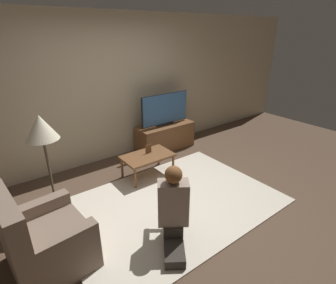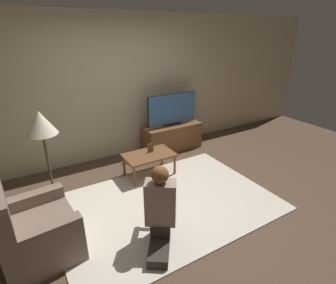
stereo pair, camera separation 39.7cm
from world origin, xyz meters
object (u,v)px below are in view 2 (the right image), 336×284
tv (172,109)px  coffee_table (149,156)px  armchair (35,232)px  floor_lamp (41,128)px  person_kneeling (160,207)px

tv → coffee_table: 1.25m
coffee_table → armchair: bearing=-153.3°
floor_lamp → person_kneeling: 1.76m
tv → floor_lamp: size_ratio=0.77×
tv → floor_lamp: floor_lamp is taller
floor_lamp → armchair: floor_lamp is taller
armchair → person_kneeling: (1.25, -0.52, 0.18)m
floor_lamp → armchair: size_ratio=1.48×
armchair → person_kneeling: bearing=-117.7°
armchair → person_kneeling: 1.36m
tv → coffee_table: tv is taller
armchair → tv: bearing=-64.1°
tv → person_kneeling: tv is taller
floor_lamp → coffee_table: bearing=4.7°
floor_lamp → tv: bearing=19.1°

